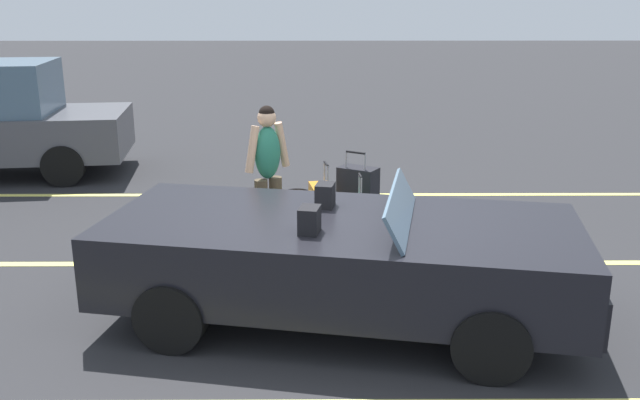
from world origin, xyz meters
The scene contains 9 objects.
ground_plane centered at (0.00, 0.00, 0.00)m, with size 80.00×80.00×0.00m, color #28282B.
lot_line_mid centered at (0.00, 1.33, 0.00)m, with size 18.00×0.12×0.01m, color #EAE066.
lot_line_far centered at (0.00, 4.03, 0.00)m, with size 18.00×0.12×0.01m, color #EAE066.
convertible_car centered at (0.21, -0.04, 0.59)m, with size 4.39×2.50×1.24m.
suitcase_large_black centered at (0.32, 2.72, 0.37)m, with size 0.56×0.49×0.96m.
suitcase_medium_bright centered at (-0.16, 2.32, 0.31)m, with size 0.31×0.44×0.89m.
suitcase_small_carryon centered at (0.36, 2.14, 0.25)m, with size 0.24×0.35×0.80m.
duffel_bag centered at (-0.47, 3.00, 0.16)m, with size 0.70×0.49×0.34m.
traveler_person centered at (-0.76, 1.88, 0.93)m, with size 0.52×0.45×1.65m.
Camera 1 is at (-0.22, -5.66, 2.81)m, focal length 38.59 mm.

